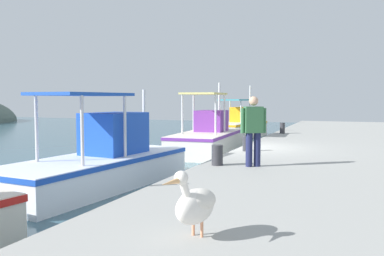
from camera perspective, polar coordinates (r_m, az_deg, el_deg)
fishing_boat_second at (r=11.75m, az=-12.42°, el=-4.60°), size 6.40×2.75×2.70m
fishing_boat_third at (r=18.58m, az=2.15°, el=-1.36°), size 5.75×2.36×3.19m
fishing_boat_fourth at (r=26.39m, az=6.37°, el=0.20°), size 5.54×2.69×3.29m
pelican at (r=4.91m, az=0.46°, el=-10.22°), size 0.97×0.49×0.82m
fisherman_standing at (r=9.99m, az=8.35°, el=0.01°), size 0.42×0.55×1.66m
mooring_bollard_nearest at (r=10.16m, az=3.45°, el=-3.69°), size 0.28×0.28×0.50m
mooring_bollard_second at (r=12.98m, az=7.39°, el=-2.12°), size 0.22×0.22×0.46m
mooring_bollard_third at (r=19.86m, az=12.20°, el=-0.01°), size 0.23×0.23×0.51m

